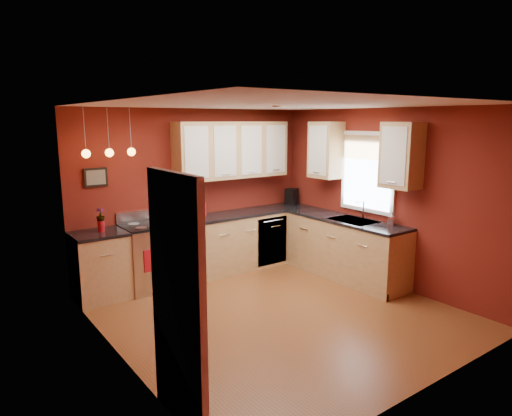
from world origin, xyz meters
TOP-DOWN VIEW (x-y plane):
  - floor at (0.00, 0.00)m, footprint 4.20×4.20m
  - ceiling at (0.00, 0.00)m, footprint 4.00×4.20m
  - wall_back at (0.00, 2.10)m, footprint 4.00×0.02m
  - wall_front at (0.00, -2.10)m, footprint 4.00×0.02m
  - wall_left at (-2.00, 0.00)m, footprint 0.02×4.20m
  - wall_right at (2.00, 0.00)m, footprint 0.02×4.20m
  - base_cabinets_back_left at (-1.65, 1.80)m, footprint 0.70×0.60m
  - base_cabinets_back_right at (0.73, 1.80)m, footprint 2.54×0.60m
  - base_cabinets_right at (1.70, 0.45)m, footprint 0.60×2.10m
  - counter_back_left at (-1.65, 1.80)m, footprint 0.70×0.62m
  - counter_back_right at (0.73, 1.80)m, footprint 2.54×0.62m
  - counter_right at (1.70, 0.45)m, footprint 0.62×2.10m
  - gas_range at (-0.92, 1.80)m, footprint 0.76×0.64m
  - dishwasher_front at (1.10, 1.51)m, footprint 0.60×0.02m
  - sink at (1.70, 0.30)m, footprint 0.50×0.70m
  - window at (1.97, 0.30)m, footprint 0.06×1.02m
  - door_left_wall at (-1.97, -1.20)m, footprint 0.12×0.82m
  - upper_cabinets_back at (0.60, 1.93)m, footprint 2.00×0.35m
  - upper_cabinets_right at (1.82, 0.32)m, footprint 0.35×1.95m
  - wall_picture at (-1.55, 2.08)m, footprint 0.32×0.03m
  - pendant_lights at (-1.45, 1.75)m, footprint 0.71×0.11m
  - red_canister at (0.04, 1.94)m, footprint 0.13×0.13m
  - red_vase at (-1.60, 1.82)m, footprint 0.09×0.09m
  - flowers at (-1.60, 1.82)m, footprint 0.11×0.11m
  - coffee_maker at (1.80, 1.84)m, footprint 0.24×0.23m
  - soap_pump at (1.89, -0.25)m, footprint 0.10×0.11m
  - dish_towel at (-1.04, 1.47)m, footprint 0.23×0.02m

SIDE VIEW (x-z plane):
  - floor at x=0.00m, z-range 0.00..0.00m
  - base_cabinets_back_left at x=-1.65m, z-range 0.00..0.90m
  - base_cabinets_back_right at x=0.73m, z-range 0.00..0.90m
  - base_cabinets_right at x=1.70m, z-range 0.00..0.90m
  - dishwasher_front at x=1.10m, z-range 0.05..0.85m
  - gas_range at x=-0.92m, z-range -0.07..1.04m
  - dish_towel at x=-1.04m, z-range 0.36..0.68m
  - sink at x=1.70m, z-range 0.75..1.08m
  - counter_back_left at x=-1.65m, z-range 0.90..0.94m
  - counter_back_right at x=0.73m, z-range 0.90..0.94m
  - counter_right at x=1.70m, z-range 0.90..0.94m
  - red_vase at x=-1.60m, z-range 0.94..1.09m
  - door_left_wall at x=-1.97m, z-range 0.00..2.05m
  - soap_pump at x=1.89m, z-range 0.94..1.13m
  - red_canister at x=0.04m, z-range 0.94..1.14m
  - coffee_maker at x=1.80m, z-range 0.93..1.22m
  - flowers at x=-1.60m, z-range 1.07..1.26m
  - wall_back at x=0.00m, z-range 0.00..2.60m
  - wall_front at x=0.00m, z-range 0.00..2.60m
  - wall_left at x=-2.00m, z-range 0.00..2.60m
  - wall_right at x=2.00m, z-range 0.00..2.60m
  - wall_picture at x=-1.55m, z-range 1.52..1.78m
  - window at x=1.97m, z-range 1.08..2.30m
  - upper_cabinets_back at x=0.60m, z-range 1.50..2.40m
  - upper_cabinets_right at x=1.82m, z-range 1.50..2.40m
  - pendant_lights at x=-1.45m, z-range 1.68..2.34m
  - ceiling at x=0.00m, z-range 2.59..2.61m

